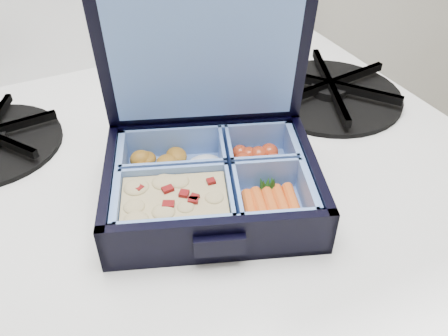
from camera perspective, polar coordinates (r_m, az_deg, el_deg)
bento_box at (r=0.47m, az=-1.49°, el=-1.86°), size 0.25×0.22×0.05m
burner_grate at (r=0.67m, az=12.55°, el=9.38°), size 0.22×0.22×0.03m
fork at (r=0.62m, az=0.26°, el=6.66°), size 0.08×0.19×0.01m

